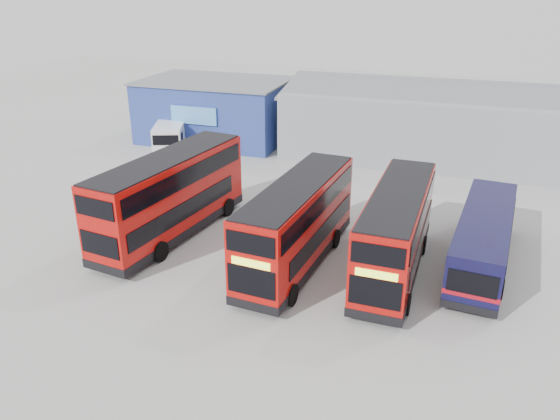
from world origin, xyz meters
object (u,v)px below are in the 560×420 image
object	(u,v)px
single_decker_blue	(483,241)
panel_van	(171,135)
double_decker_centre	(297,225)
maintenance_shed	(484,124)
office_block	(216,110)
double_decker_left	(170,197)
double_decker_right	(396,233)

from	to	relation	value
single_decker_blue	panel_van	size ratio (longest dim) A/B	1.74
double_decker_centre	panel_van	xyz separation A→B (m)	(-15.25, 15.04, -0.78)
maintenance_shed	single_decker_blue	xyz separation A→B (m)	(-0.05, -18.83, -1.24)
office_block	double_decker_centre	distance (m)	23.71
office_block	single_decker_blue	world-z (taller)	office_block
double_decker_left	double_decker_right	distance (m)	12.04
double_decker_centre	panel_van	world-z (taller)	double_decker_centre
double_decker_centre	double_decker_right	bearing A→B (deg)	13.75
maintenance_shed	double_decker_right	bearing A→B (deg)	-100.97
double_decker_left	single_decker_blue	distance (m)	16.16
office_block	panel_van	bearing A→B (deg)	-112.87
maintenance_shed	double_decker_right	size ratio (longest dim) A/B	3.07
maintenance_shed	single_decker_blue	world-z (taller)	maintenance_shed
double_decker_left	double_decker_centre	distance (m)	7.48
double_decker_left	single_decker_blue	bearing A→B (deg)	-165.46
office_block	double_decker_centre	world-z (taller)	office_block
maintenance_shed	single_decker_blue	bearing A→B (deg)	-90.15
maintenance_shed	panel_van	xyz separation A→B (m)	(-23.92, -6.56, -1.26)
double_decker_right	panel_van	bearing A→B (deg)	145.74
single_decker_blue	panel_van	world-z (taller)	single_decker_blue
double_decker_centre	single_decker_blue	bearing A→B (deg)	22.77
double_decker_right	maintenance_shed	bearing A→B (deg)	80.56
double_decker_right	panel_van	world-z (taller)	double_decker_right
office_block	double_decker_left	size ratio (longest dim) A/B	1.12
office_block	single_decker_blue	distance (m)	27.69
office_block	double_decker_right	xyz separation A→B (m)	(17.95, -18.88, -0.50)
double_decker_right	panel_van	xyz separation A→B (m)	(-19.87, 14.33, -0.73)
maintenance_shed	double_decker_centre	bearing A→B (deg)	-111.87
panel_van	double_decker_left	bearing A→B (deg)	-81.83
double_decker_right	single_decker_blue	distance (m)	4.55
double_decker_left	double_decker_right	size ratio (longest dim) A/B	1.10
double_decker_right	single_decker_blue	xyz separation A→B (m)	(4.00, 2.06, -0.72)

